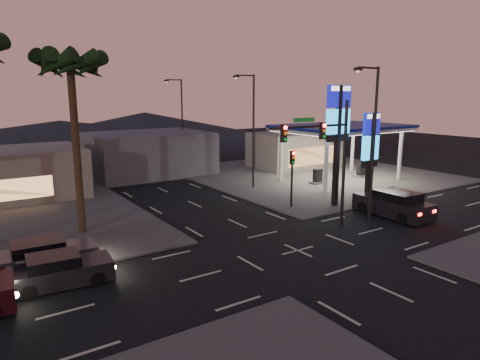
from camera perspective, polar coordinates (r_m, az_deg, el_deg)
ground at (r=23.80m, az=7.71°, el=-9.30°), size 140.00×140.00×0.00m
corner_lot_ne at (r=45.65m, az=9.51°, el=0.77°), size 24.00×24.00×0.12m
gas_station at (r=42.20m, az=13.48°, el=6.63°), size 12.20×8.20×5.47m
convenience_store at (r=50.33m, az=7.35°, el=4.05°), size 10.00×6.00×4.00m
pylon_sign_tall at (r=32.22m, az=12.95°, el=7.61°), size 2.20×0.35×9.00m
pylon_sign_short at (r=33.58m, az=17.00°, el=4.56°), size 1.60×0.35×7.00m
traffic_signal_mast at (r=26.49m, az=11.28°, el=4.37°), size 6.10×0.39×8.00m
pedestal_signal at (r=31.62m, az=6.97°, el=1.40°), size 0.32×0.39×4.30m
streetlight_near at (r=28.03m, az=17.18°, el=5.47°), size 2.14×0.25×10.00m
streetlight_mid at (r=37.57m, az=1.55°, el=7.36°), size 2.14×0.25×10.00m
streetlight_far at (r=49.63m, az=-7.94°, el=8.24°), size 2.14×0.25×10.00m
palm_a at (r=26.75m, az=-21.64°, el=12.89°), size 4.41×4.41×10.86m
building_far_mid at (r=46.21m, az=-12.08°, el=3.49°), size 12.00×9.00×4.40m
hill_right at (r=82.40m, az=-12.55°, el=7.06°), size 50.00×50.00×5.00m
hill_center at (r=78.26m, az=-22.85°, el=5.86°), size 60.00×60.00×4.00m
car_lane_a_front at (r=20.95m, az=-22.89°, el=-11.11°), size 4.55×2.16×1.44m
car_lane_b_front at (r=22.88m, az=-24.67°, el=-9.23°), size 4.81×2.16×1.54m
suv_station at (r=31.59m, az=19.81°, el=-3.07°), size 2.57×5.54×1.81m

